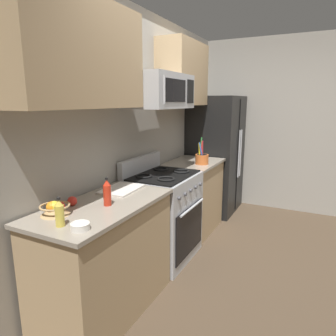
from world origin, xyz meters
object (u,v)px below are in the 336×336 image
at_px(refrigerator, 216,155).
at_px(apple_loose, 72,201).
at_px(range_oven, 163,215).
at_px(cutting_board, 122,189).
at_px(bottle_oil, 60,213).
at_px(microwave, 160,91).
at_px(fruit_basket, 55,209).
at_px(utensil_crock, 202,159).
at_px(bottle_hot_sauce, 107,193).
at_px(prep_bowl, 80,226).

distance_m(refrigerator, apple_loose, 2.83).
bearing_deg(range_oven, cutting_board, 172.19).
relative_size(refrigerator, bottle_oil, 9.33).
bearing_deg(range_oven, microwave, 90.01).
relative_size(fruit_basket, bottle_oil, 1.09).
relative_size(cutting_board, bottle_oil, 2.07).
bearing_deg(utensil_crock, fruit_basket, 171.98).
distance_m(refrigerator, bottle_oil, 3.14).
distance_m(bottle_hot_sauce, prep_bowl, 0.45).
distance_m(utensil_crock, prep_bowl, 2.17).
bearing_deg(prep_bowl, utensil_crock, 0.93).
xyz_separation_m(fruit_basket, prep_bowl, (-0.11, -0.33, -0.02)).
relative_size(utensil_crock, apple_loose, 4.57).
xyz_separation_m(refrigerator, bottle_oil, (-3.14, -0.02, 0.13)).
xyz_separation_m(microwave, prep_bowl, (-1.42, -0.21, -0.83)).
bearing_deg(utensil_crock, microwave, 166.85).
xyz_separation_m(fruit_basket, apple_loose, (0.19, 0.03, -0.01)).
bearing_deg(apple_loose, refrigerator, -3.82).
relative_size(refrigerator, microwave, 2.19).
bearing_deg(fruit_basket, cutting_board, -4.72).
distance_m(cutting_board, prep_bowl, 0.85).
relative_size(range_oven, cutting_board, 2.83).
height_order(range_oven, microwave, microwave).
xyz_separation_m(apple_loose, prep_bowl, (-0.30, -0.35, -0.01)).
bearing_deg(refrigerator, fruit_basket, 176.97).
bearing_deg(cutting_board, refrigerator, -2.52).
bearing_deg(range_oven, utensil_crock, -11.23).
distance_m(fruit_basket, bottle_hot_sauce, 0.38).
xyz_separation_m(utensil_crock, bottle_hot_sauce, (-1.74, 0.09, 0.03)).
bearing_deg(fruit_basket, apple_loose, 8.48).
distance_m(refrigerator, prep_bowl, 3.13).
bearing_deg(prep_bowl, cutting_board, 18.42).
xyz_separation_m(range_oven, bottle_hot_sauce, (-0.99, -0.06, 0.53)).
xyz_separation_m(cutting_board, bottle_hot_sauce, (-0.38, -0.14, 0.09)).
bearing_deg(range_oven, bottle_hot_sauce, -176.77).
bearing_deg(refrigerator, cutting_board, 177.48).
bearing_deg(range_oven, refrigerator, -0.58).
xyz_separation_m(range_oven, refrigerator, (1.70, -0.02, 0.40)).
distance_m(range_oven, refrigerator, 1.75).
bearing_deg(prep_bowl, refrigerator, 3.04).
bearing_deg(bottle_oil, prep_bowl, -85.03).
bearing_deg(prep_bowl, apple_loose, 49.38).
xyz_separation_m(utensil_crock, cutting_board, (-1.36, 0.23, -0.06)).
xyz_separation_m(range_oven, prep_bowl, (-1.42, -0.18, 0.46)).
relative_size(cutting_board, prep_bowl, 3.29).
bearing_deg(bottle_hot_sauce, microwave, 4.73).
height_order(microwave, bottle_oil, microwave).
relative_size(microwave, utensil_crock, 2.43).
xyz_separation_m(refrigerator, bottle_hot_sauce, (-2.69, -0.04, 0.14)).
distance_m(refrigerator, cutting_board, 2.32).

